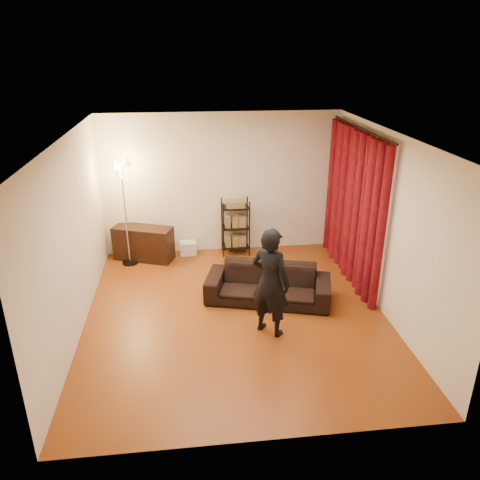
{
  "coord_description": "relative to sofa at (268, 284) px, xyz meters",
  "views": [
    {
      "loc": [
        -0.66,
        -6.13,
        3.81
      ],
      "look_at": [
        0.1,
        0.3,
        1.1
      ],
      "focal_mm": 35.0,
      "sensor_mm": 36.0,
      "label": 1
    }
  ],
  "objects": [
    {
      "name": "ceiling",
      "position": [
        -0.56,
        -0.37,
        2.41
      ],
      "size": [
        5.0,
        5.0,
        0.0
      ],
      "primitive_type": "plane",
      "rotation": [
        3.14,
        0.0,
        0.0
      ],
      "color": "white",
      "rests_on": "ground"
    },
    {
      "name": "storage_boxes",
      "position": [
        -1.24,
        1.94,
        -0.16
      ],
      "size": [
        0.32,
        0.26,
        0.26
      ],
      "primitive_type": null,
      "rotation": [
        0.0,
        0.0,
        0.03
      ],
      "color": "beige",
      "rests_on": "ground"
    },
    {
      "name": "wall_back",
      "position": [
        -0.56,
        2.13,
        1.06
      ],
      "size": [
        5.0,
        0.0,
        5.0
      ],
      "primitive_type": "plane",
      "rotation": [
        1.57,
        0.0,
        0.0
      ],
      "color": "beige",
      "rests_on": "ground"
    },
    {
      "name": "curtain",
      "position": [
        1.57,
        0.76,
        0.99
      ],
      "size": [
        0.22,
        2.65,
        2.55
      ],
      "primitive_type": null,
      "color": "maroon",
      "rests_on": "ground"
    },
    {
      "name": "floor_lamp",
      "position": [
        -2.34,
        1.66,
        0.7
      ],
      "size": [
        0.41,
        0.41,
        1.97
      ],
      "primitive_type": null,
      "rotation": [
        0.0,
        0.0,
        0.16
      ],
      "color": "silver",
      "rests_on": "ground"
    },
    {
      "name": "wire_shelf",
      "position": [
        -0.31,
        1.91,
        0.27
      ],
      "size": [
        0.57,
        0.46,
        1.1
      ],
      "primitive_type": null,
      "rotation": [
        0.0,
        0.0,
        0.25
      ],
      "color": "black",
      "rests_on": "ground"
    },
    {
      "name": "floor",
      "position": [
        -0.56,
        -0.37,
        -0.29
      ],
      "size": [
        5.0,
        5.0,
        0.0
      ],
      "primitive_type": "plane",
      "color": "maroon",
      "rests_on": "ground"
    },
    {
      "name": "wall_front",
      "position": [
        -0.56,
        -2.87,
        1.06
      ],
      "size": [
        5.0,
        0.0,
        5.0
      ],
      "primitive_type": "plane",
      "rotation": [
        -1.57,
        0.0,
        0.0
      ],
      "color": "beige",
      "rests_on": "ground"
    },
    {
      "name": "sofa",
      "position": [
        0.0,
        0.0,
        0.0
      ],
      "size": [
        2.09,
        1.26,
        0.57
      ],
      "primitive_type": "imported",
      "rotation": [
        0.0,
        0.0,
        -0.27
      ],
      "color": "black",
      "rests_on": "ground"
    },
    {
      "name": "wall_left",
      "position": [
        -2.81,
        -0.37,
        1.06
      ],
      "size": [
        0.0,
        5.0,
        5.0
      ],
      "primitive_type": "plane",
      "rotation": [
        1.57,
        0.0,
        1.57
      ],
      "color": "beige",
      "rests_on": "ground"
    },
    {
      "name": "person",
      "position": [
        -0.14,
        -0.89,
        0.51
      ],
      "size": [
        0.69,
        0.67,
        1.59
      ],
      "primitive_type": "imported",
      "rotation": [
        0.0,
        0.0,
        2.45
      ],
      "color": "black",
      "rests_on": "ground"
    },
    {
      "name": "wall_right",
      "position": [
        1.69,
        -0.37,
        1.06
      ],
      "size": [
        0.0,
        5.0,
        5.0
      ],
      "primitive_type": "plane",
      "rotation": [
        1.57,
        0.0,
        -1.57
      ],
      "color": "beige",
      "rests_on": "ground"
    },
    {
      "name": "media_cabinet",
      "position": [
        -2.08,
        1.83,
        0.04
      ],
      "size": [
        1.18,
        0.78,
        0.65
      ],
      "primitive_type": "cube",
      "rotation": [
        0.0,
        0.0,
        -0.36
      ],
      "color": "black",
      "rests_on": "ground"
    },
    {
      "name": "curtain_rod",
      "position": [
        1.59,
        0.76,
        2.29
      ],
      "size": [
        0.04,
        2.65,
        0.04
      ],
      "primitive_type": "cylinder",
      "rotation": [
        1.57,
        0.0,
        0.0
      ],
      "color": "black",
      "rests_on": "wall_right"
    }
  ]
}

